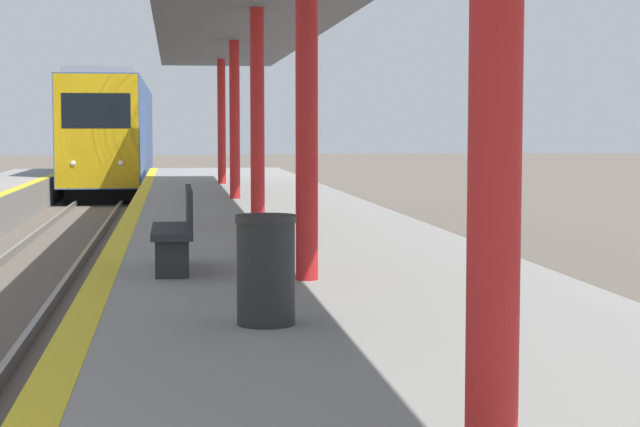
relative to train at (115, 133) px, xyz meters
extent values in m
cube|color=black|center=(0.00, 0.07, -2.01)|extent=(2.29, 19.40, 0.55)
cube|color=#33518C|center=(0.00, 0.07, 0.12)|extent=(2.70, 21.55, 3.71)
cube|color=gold|center=(0.00, -10.63, 0.12)|extent=(2.65, 0.16, 3.63)
cube|color=black|center=(0.00, -10.69, 0.77)|extent=(2.16, 0.06, 1.11)
cube|color=gray|center=(0.00, 0.07, 2.09)|extent=(2.29, 20.48, 0.24)
sphere|color=white|center=(-0.74, -10.69, -0.90)|extent=(0.18, 0.18, 0.18)
sphere|color=white|center=(0.74, -10.69, -0.90)|extent=(0.18, 0.18, 0.18)
cylinder|color=red|center=(3.77, -40.90, 0.39)|extent=(0.23, 0.23, 3.51)
cylinder|color=red|center=(3.77, -34.41, 0.39)|extent=(0.23, 0.23, 3.51)
cylinder|color=red|center=(3.77, -27.92, 0.39)|extent=(0.23, 0.23, 3.51)
cylinder|color=red|center=(3.77, -21.43, 0.39)|extent=(0.23, 0.23, 3.51)
cylinder|color=red|center=(3.77, -14.94, 0.39)|extent=(0.23, 0.23, 3.51)
cube|color=#515156|center=(3.77, -27.92, 2.25)|extent=(3.38, 32.45, 0.20)
cylinder|color=#262628|center=(3.14, -36.88, -0.95)|extent=(0.47, 0.47, 0.82)
cylinder|color=#262626|center=(3.14, -36.88, -0.51)|extent=(0.49, 0.49, 0.06)
cube|color=#28282D|center=(2.39, -33.54, -0.92)|extent=(0.44, 1.52, 0.08)
cube|color=#28282D|center=(2.58, -33.54, -0.66)|extent=(0.06, 1.52, 0.44)
cube|color=#262628|center=(2.39, -34.14, -1.16)|extent=(0.35, 0.08, 0.40)
cube|color=#262628|center=(2.39, -32.93, -1.16)|extent=(0.35, 0.08, 0.40)
camera|label=1|loc=(2.41, -45.32, 0.21)|focal=60.00mm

